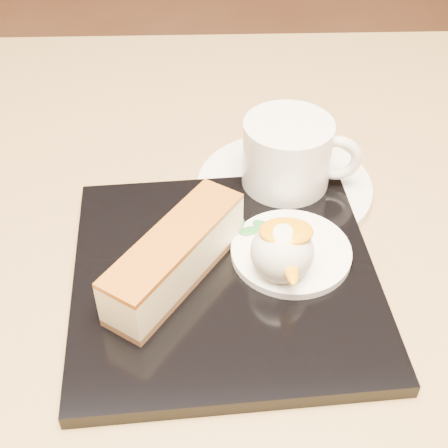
{
  "coord_description": "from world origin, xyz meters",
  "views": [
    {
      "loc": [
        0.03,
        -0.33,
        1.06
      ],
      "look_at": [
        0.04,
        0.01,
        0.76
      ],
      "focal_mm": 50.0,
      "sensor_mm": 36.0,
      "label": 1
    }
  ],
  "objects_px": {
    "ice_cream_scoop": "(282,252)",
    "coffee_cup": "(289,153)",
    "table": "(184,387)",
    "saucer": "(284,187)",
    "dessert_plate": "(225,276)",
    "cheesecake": "(175,257)"
  },
  "relations": [
    {
      "from": "ice_cream_scoop",
      "to": "coffee_cup",
      "type": "height_order",
      "value": "coffee_cup"
    },
    {
      "from": "table",
      "to": "saucer",
      "type": "bearing_deg",
      "value": 44.89
    },
    {
      "from": "dessert_plate",
      "to": "cheesecake",
      "type": "bearing_deg",
      "value": -171.87
    },
    {
      "from": "dessert_plate",
      "to": "cheesecake",
      "type": "xyz_separation_m",
      "value": [
        -0.04,
        -0.0,
        0.03
      ]
    },
    {
      "from": "dessert_plate",
      "to": "saucer",
      "type": "distance_m",
      "value": 0.12
    },
    {
      "from": "ice_cream_scoop",
      "to": "dessert_plate",
      "type": "bearing_deg",
      "value": 172.87
    },
    {
      "from": "table",
      "to": "dessert_plate",
      "type": "height_order",
      "value": "dessert_plate"
    },
    {
      "from": "table",
      "to": "ice_cream_scoop",
      "type": "distance_m",
      "value": 0.21
    },
    {
      "from": "table",
      "to": "saucer",
      "type": "distance_m",
      "value": 0.21
    },
    {
      "from": "saucer",
      "to": "coffee_cup",
      "type": "bearing_deg",
      "value": -9.12
    },
    {
      "from": "dessert_plate",
      "to": "ice_cream_scoop",
      "type": "height_order",
      "value": "ice_cream_scoop"
    },
    {
      "from": "table",
      "to": "dessert_plate",
      "type": "bearing_deg",
      "value": -17.99
    },
    {
      "from": "ice_cream_scoop",
      "to": "coffee_cup",
      "type": "xyz_separation_m",
      "value": [
        0.02,
        0.11,
        0.01
      ]
    },
    {
      "from": "saucer",
      "to": "coffee_cup",
      "type": "distance_m",
      "value": 0.04
    },
    {
      "from": "ice_cream_scoop",
      "to": "coffee_cup",
      "type": "relative_size",
      "value": 0.46
    },
    {
      "from": "cheesecake",
      "to": "coffee_cup",
      "type": "distance_m",
      "value": 0.14
    },
    {
      "from": "saucer",
      "to": "cheesecake",
      "type": "bearing_deg",
      "value": -129.36
    },
    {
      "from": "coffee_cup",
      "to": "cheesecake",
      "type": "bearing_deg",
      "value": -120.9
    },
    {
      "from": "saucer",
      "to": "dessert_plate",
      "type": "bearing_deg",
      "value": -117.65
    },
    {
      "from": "cheesecake",
      "to": "saucer",
      "type": "relative_size",
      "value": 0.83
    },
    {
      "from": "ice_cream_scoop",
      "to": "coffee_cup",
      "type": "distance_m",
      "value": 0.11
    },
    {
      "from": "ice_cream_scoop",
      "to": "saucer",
      "type": "relative_size",
      "value": 0.3
    }
  ]
}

